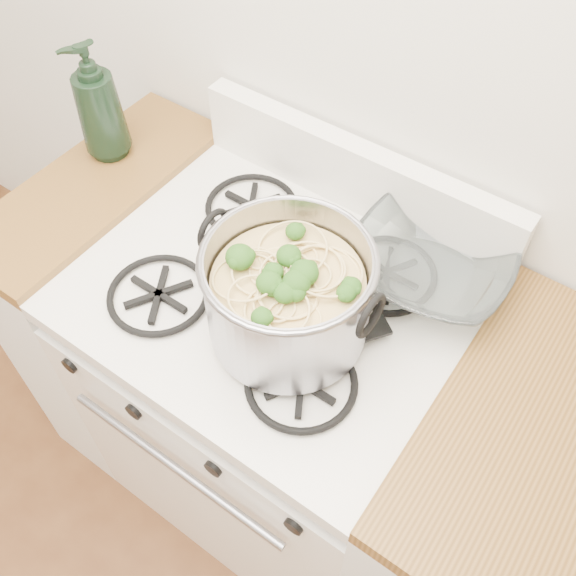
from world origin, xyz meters
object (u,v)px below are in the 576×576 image
(stock_pot, at_px, (288,296))
(spatula, at_px, (356,321))
(glass_bowl, at_px, (429,269))
(gas_range, at_px, (276,400))
(bottle, at_px, (97,101))

(stock_pot, distance_m, spatula, 0.15)
(stock_pot, distance_m, glass_bowl, 0.32)
(glass_bowl, bearing_deg, gas_range, -140.83)
(stock_pot, relative_size, glass_bowl, 2.65)
(glass_bowl, distance_m, bottle, 0.80)
(stock_pot, height_order, glass_bowl, stock_pot)
(spatula, bearing_deg, stock_pot, -107.37)
(spatula, height_order, glass_bowl, glass_bowl)
(bottle, bearing_deg, gas_range, 11.39)
(spatula, distance_m, glass_bowl, 0.19)
(spatula, bearing_deg, glass_bowl, 108.62)
(glass_bowl, bearing_deg, stock_pot, -120.31)
(stock_pot, bearing_deg, glass_bowl, 59.69)
(stock_pot, relative_size, spatula, 1.07)
(stock_pot, relative_size, bottle, 1.19)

